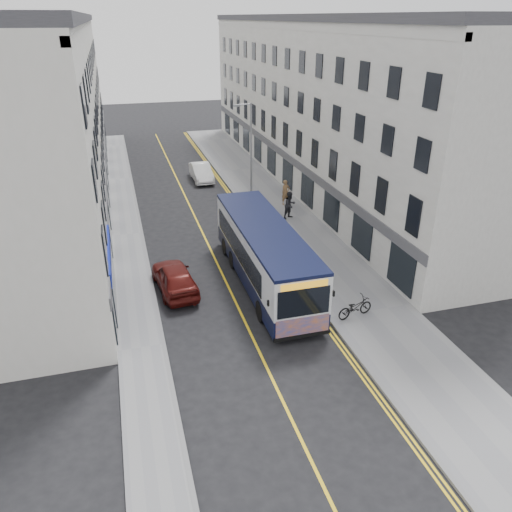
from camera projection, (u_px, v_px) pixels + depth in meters
ground at (243, 318)px, 24.38m from camera, size 140.00×140.00×0.00m
pavement_east at (285, 218)px, 36.29m from camera, size 4.50×64.00×0.12m
pavement_west at (127, 235)px, 33.53m from camera, size 2.00×64.00×0.12m
kerb_east at (255, 221)px, 35.74m from camera, size 0.18×64.00×0.13m
kerb_west at (142, 233)px, 33.77m from camera, size 0.18×64.00×0.13m
road_centre_line at (200, 228)px, 34.78m from camera, size 0.12×64.00×0.01m
road_dbl_yellow_inner at (249, 223)px, 35.65m from camera, size 0.10×64.00×0.01m
road_dbl_yellow_outer at (252, 223)px, 35.70m from camera, size 0.10×64.00×0.01m
terrace_east at (311, 105)px, 42.59m from camera, size 6.00×46.00×13.00m
terrace_west at (57, 117)px, 37.56m from camera, size 6.00×46.00×13.00m
streetlamp at (250, 155)px, 35.64m from camera, size 1.32×0.18×8.00m
city_bus at (265, 253)px, 26.74m from camera, size 2.74×11.74×3.41m
bicycle at (355, 307)px, 24.10m from camera, size 2.05×1.08×1.03m
pedestrian_near at (286, 192)px, 38.41m from camera, size 0.80×0.62×1.93m
pedestrian_far at (290, 205)px, 35.77m from camera, size 1.19×1.09×1.98m
car_white at (201, 172)px, 44.59m from camera, size 1.58×4.53×1.49m
car_maroon at (175, 277)px, 26.54m from camera, size 2.31×4.76×1.56m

